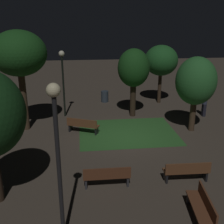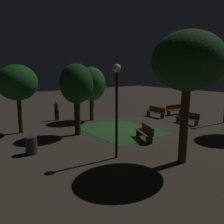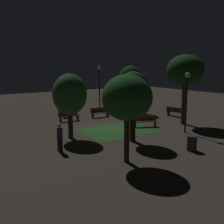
{
  "view_description": "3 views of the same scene",
  "coord_description": "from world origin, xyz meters",
  "views": [
    {
      "loc": [
        -2.43,
        -13.43,
        6.14
      ],
      "look_at": [
        -0.76,
        0.94,
        1.2
      ],
      "focal_mm": 43.94,
      "sensor_mm": 36.0,
      "label": 1
    },
    {
      "loc": [
        -11.3,
        10.17,
        4.04
      ],
      "look_at": [
        0.79,
        0.93,
        1.16
      ],
      "focal_mm": 36.24,
      "sensor_mm": 36.0,
      "label": 2
    },
    {
      "loc": [
        11.25,
        16.27,
        4.75
      ],
      "look_at": [
        -0.02,
        -0.13,
        1.25
      ],
      "focal_mm": 42.56,
      "sensor_mm": 36.0,
      "label": 3
    }
  ],
  "objects": [
    {
      "name": "lamp_post_plaza_east",
      "position": [
        -3.1,
        -6.89,
        3.17
      ],
      "size": [
        0.36,
        0.36,
        4.69
      ],
      "color": "black",
      "rests_on": "ground"
    },
    {
      "name": "pedestrian",
      "position": [
        5.57,
        2.89,
        0.85
      ],
      "size": [
        0.32,
        0.32,
        1.61
      ],
      "color": "black",
      "rests_on": "ground"
    },
    {
      "name": "tree_lawn_side",
      "position": [
        0.93,
        3.55,
        3.13
      ],
      "size": [
        2.03,
        2.03,
        4.41
      ],
      "color": "#2D2116",
      "rests_on": "ground"
    },
    {
      "name": "tree_tall_center",
      "position": [
        3.5,
        6.27,
        3.2
      ],
      "size": [
        2.45,
        2.45,
        4.35
      ],
      "color": "#38281C",
      "rests_on": "ground"
    },
    {
      "name": "ground_plane",
      "position": [
        0.0,
        0.0,
        0.0
      ],
      "size": [
        60.0,
        60.0,
        0.0
      ],
      "primitive_type": "plane",
      "color": "#473D33"
    },
    {
      "name": "grass_lawn",
      "position": [
        0.11,
        0.78,
        0.01
      ],
      "size": [
        5.45,
        4.24,
        0.01
      ],
      "primitive_type": "cube",
      "color": "#2D6028",
      "rests_on": "ground"
    },
    {
      "name": "bench_front_right",
      "position": [
        -2.41,
        0.96,
        0.48
      ],
      "size": [
        1.84,
        1.18,
        0.88
      ],
      "color": "brown",
      "rests_on": "ground"
    },
    {
      "name": "tree_right_canopy",
      "position": [
        -5.68,
        1.96,
        4.32
      ],
      "size": [
        2.98,
        2.98,
        5.62
      ],
      "color": "#423021",
      "rests_on": "ground"
    },
    {
      "name": "trash_bin",
      "position": [
        -0.63,
        6.94,
        0.43
      ],
      "size": [
        0.56,
        0.56,
        0.86
      ],
      "primitive_type": "cylinder",
      "color": "#2D3842",
      "rests_on": "ground"
    },
    {
      "name": "bench_back_row",
      "position": [
        -7.56,
        -0.58,
        0.48
      ],
      "size": [
        0.73,
        1.85,
        0.88
      ],
      "color": "brown",
      "rests_on": "ground"
    },
    {
      "name": "bench_corner",
      "position": [
        1.25,
        -6.57,
        0.48
      ],
      "size": [
        0.72,
        1.85,
        0.88
      ],
      "color": "brown",
      "rests_on": "ground"
    },
    {
      "name": "bench_lawn_edge",
      "position": [
        1.58,
        -4.41,
        0.48
      ],
      "size": [
        1.81,
        0.54,
        0.88
      ],
      "color": "brown",
      "rests_on": "ground"
    },
    {
      "name": "lamp_post_plaza_west",
      "position": [
        -3.54,
        3.99,
        2.93
      ],
      "size": [
        0.36,
        0.36,
        4.27
      ],
      "color": "black",
      "rests_on": "ground"
    },
    {
      "name": "tree_left_canopy",
      "position": [
        3.84,
        0.66,
        2.87
      ],
      "size": [
        2.22,
        2.22,
        4.24
      ],
      "color": "#423021",
      "rests_on": "ground"
    },
    {
      "name": "bench_front_left",
      "position": [
        -1.58,
        -4.41,
        0.48
      ],
      "size": [
        1.81,
        0.5,
        0.88
      ],
      "color": "brown",
      "rests_on": "ground"
    },
    {
      "name": "tree_back_right",
      "position": [
        -5.46,
        -4.77,
        3.23
      ],
      "size": [
        2.47,
        2.47,
        4.71
      ],
      "color": "#2D2116",
      "rests_on": "ground"
    }
  ]
}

